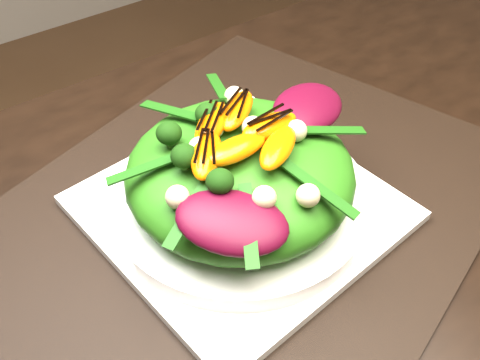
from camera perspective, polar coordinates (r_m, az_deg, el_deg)
placemat at (r=0.57m, az=-0.00°, el=-3.34°), size 0.66×0.57×0.00m
plate_base at (r=0.56m, az=-0.00°, el=-2.84°), size 0.29×0.29×0.01m
salad_bowl at (r=0.55m, az=-0.00°, el=-1.81°), size 0.27×0.27×0.02m
lettuce_mound at (r=0.53m, az=-0.00°, el=0.78°), size 0.26×0.26×0.07m
radicchio_leaf at (r=0.56m, az=6.92°, el=7.33°), size 0.11×0.08×0.02m
orange_segment at (r=0.51m, az=-1.27°, el=5.19°), size 0.07×0.04×0.02m
broccoli_floret at (r=0.49m, az=-6.18°, el=3.79°), size 0.03×0.03×0.03m
macadamia_nut at (r=0.49m, az=4.78°, el=3.07°), size 0.03×0.03×0.02m
balsamic_drizzle at (r=0.50m, az=-1.28°, el=5.99°), size 0.05×0.01×0.00m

